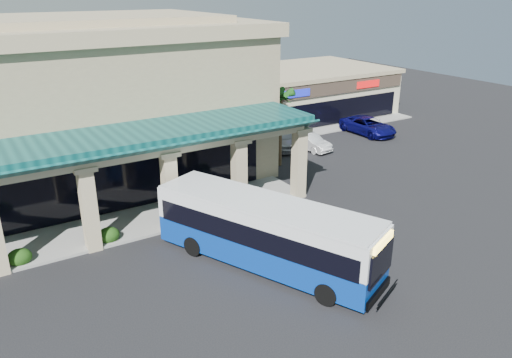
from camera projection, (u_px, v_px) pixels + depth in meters
ground at (264, 253)px, 26.27m from camera, size 110.00×110.00×0.00m
main_building at (33, 107)px, 32.95m from camera, size 30.80×14.80×11.35m
arcade at (71, 192)px, 26.69m from camera, size 30.00×6.20×5.70m
strip_mall at (285, 93)px, 53.24m from camera, size 22.50×12.50×4.90m
palm_0 at (280, 124)px, 37.96m from camera, size 2.40×2.40×6.60m
palm_1 at (270, 119)px, 40.97m from camera, size 2.40×2.40×5.80m
broadleaf_tree at (220, 116)px, 44.13m from camera, size 2.60×2.60×4.81m
transit_bus at (265, 234)px, 24.56m from camera, size 7.64×12.49×3.46m
pedestrian at (353, 235)px, 26.14m from camera, size 0.67×0.81×1.90m
car_silver at (282, 138)px, 43.03m from camera, size 3.63×5.42×1.72m
car_white at (310, 142)px, 42.64m from camera, size 1.97×4.37×1.39m
car_gray at (368, 126)px, 47.09m from camera, size 2.84×5.86×1.61m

